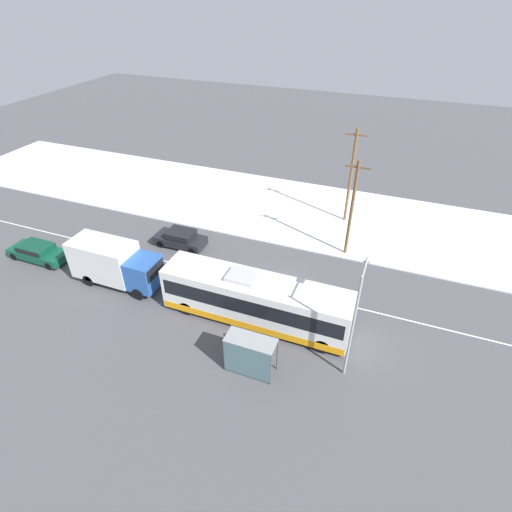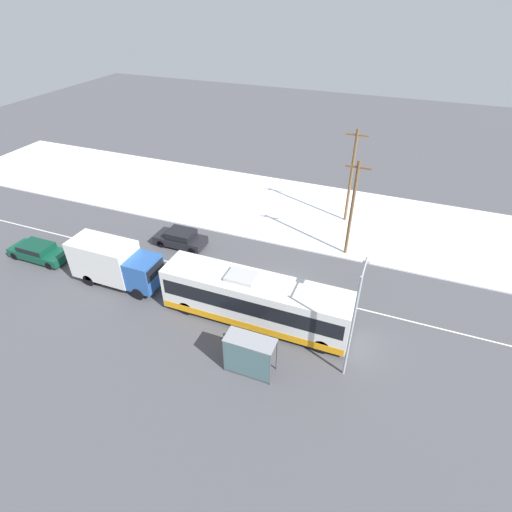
% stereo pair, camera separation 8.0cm
% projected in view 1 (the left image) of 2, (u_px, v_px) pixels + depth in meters
% --- Properties ---
extents(ground_plane, '(120.00, 120.00, 0.00)m').
position_uv_depth(ground_plane, '(280.00, 289.00, 28.27)').
color(ground_plane, '#4C4C51').
extents(snow_lot, '(80.00, 12.33, 0.12)m').
position_uv_depth(snow_lot, '(319.00, 215.00, 37.02)').
color(snow_lot, white).
rests_on(snow_lot, ground_plane).
extents(lane_marking_center, '(60.00, 0.12, 0.00)m').
position_uv_depth(lane_marking_center, '(280.00, 289.00, 28.26)').
color(lane_marking_center, silver).
rests_on(lane_marking_center, ground_plane).
extents(city_bus, '(11.99, 2.57, 3.36)m').
position_uv_depth(city_bus, '(256.00, 300.00, 24.84)').
color(city_bus, white).
rests_on(city_bus, ground_plane).
extents(box_truck, '(6.49, 2.30, 3.23)m').
position_uv_depth(box_truck, '(114.00, 263.00, 27.90)').
color(box_truck, silver).
rests_on(box_truck, ground_plane).
extents(sedan_car, '(4.17, 1.80, 1.40)m').
position_uv_depth(sedan_car, '(181.00, 238.00, 32.40)').
color(sedan_car, black).
rests_on(sedan_car, ground_plane).
extents(parked_car_near_truck, '(4.76, 1.80, 1.30)m').
position_uv_depth(parked_car_near_truck, '(38.00, 251.00, 30.88)').
color(parked_car_near_truck, '#0F4733').
rests_on(parked_car_near_truck, ground_plane).
extents(pedestrian_at_stop, '(0.61, 0.27, 1.70)m').
position_uv_depth(pedestrian_at_stop, '(246.00, 338.00, 23.02)').
color(pedestrian_at_stop, '#23232D').
rests_on(pedestrian_at_stop, ground_plane).
extents(bus_shelter, '(2.77, 1.20, 2.40)m').
position_uv_depth(bus_shelter, '(249.00, 353.00, 21.31)').
color(bus_shelter, gray).
rests_on(bus_shelter, ground_plane).
extents(streetlamp, '(0.36, 2.21, 6.83)m').
position_uv_depth(streetlamp, '(356.00, 311.00, 20.14)').
color(streetlamp, '#9EA3A8').
rests_on(streetlamp, ground_plane).
extents(utility_pole_roadside, '(1.80, 0.24, 7.80)m').
position_uv_depth(utility_pole_roadside, '(352.00, 208.00, 29.57)').
color(utility_pole_roadside, brown).
rests_on(utility_pole_roadside, ground_plane).
extents(utility_pole_snowlot, '(1.80, 0.24, 8.34)m').
position_uv_depth(utility_pole_snowlot, '(351.00, 176.00, 33.73)').
color(utility_pole_snowlot, brown).
rests_on(utility_pole_snowlot, ground_plane).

